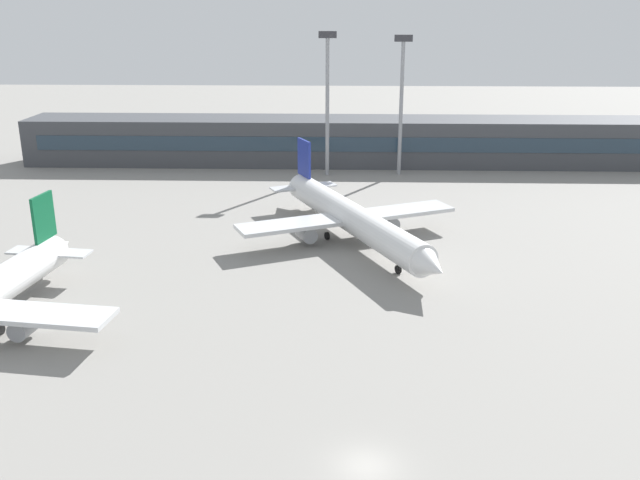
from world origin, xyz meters
name	(u,v)px	position (x,y,z in m)	size (l,w,h in m)	color
ground_plane	(356,263)	(0.00, 40.00, 0.00)	(400.00, 400.00, 0.00)	gray
terminal_building	(352,141)	(0.00, 97.66, 4.50)	(128.55, 12.13, 9.00)	#3F4247
airplane_mid	(352,218)	(-0.44, 48.22, 3.34)	(29.88, 41.42, 10.94)	silver
floodlight_tower_west	(402,95)	(8.79, 88.40, 14.64)	(3.20, 0.80, 25.26)	gray
floodlight_tower_east	(327,94)	(-4.67, 87.36, 14.97)	(3.20, 0.80, 25.90)	gray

